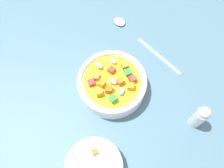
{
  "coord_description": "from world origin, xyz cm",
  "views": [
    {
      "loc": [
        10.06,
        21.23,
        53.71
      ],
      "look_at": [
        0.0,
        0.0,
        2.32
      ],
      "focal_mm": 38.56,
      "sensor_mm": 36.0,
      "label": 1
    }
  ],
  "objects_px": {
    "soup_bowl_main": "(112,84)",
    "spoon": "(138,37)",
    "side_bowl_small": "(94,167)",
    "pepper_shaker": "(200,117)"
  },
  "relations": [
    {
      "from": "soup_bowl_main",
      "to": "pepper_shaker",
      "type": "height_order",
      "value": "pepper_shaker"
    },
    {
      "from": "side_bowl_small",
      "to": "pepper_shaker",
      "type": "bearing_deg",
      "value": 178.59
    },
    {
      "from": "side_bowl_small",
      "to": "pepper_shaker",
      "type": "height_order",
      "value": "pepper_shaker"
    },
    {
      "from": "soup_bowl_main",
      "to": "spoon",
      "type": "relative_size",
      "value": 0.7
    },
    {
      "from": "soup_bowl_main",
      "to": "side_bowl_small",
      "type": "distance_m",
      "value": 0.19
    },
    {
      "from": "soup_bowl_main",
      "to": "side_bowl_small",
      "type": "xyz_separation_m",
      "value": [
        0.11,
        0.15,
        -0.01
      ]
    },
    {
      "from": "soup_bowl_main",
      "to": "spoon",
      "type": "height_order",
      "value": "soup_bowl_main"
    },
    {
      "from": "spoon",
      "to": "side_bowl_small",
      "type": "bearing_deg",
      "value": 119.07
    },
    {
      "from": "soup_bowl_main",
      "to": "pepper_shaker",
      "type": "bearing_deg",
      "value": 130.27
    },
    {
      "from": "pepper_shaker",
      "to": "spoon",
      "type": "bearing_deg",
      "value": -88.15
    }
  ]
}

